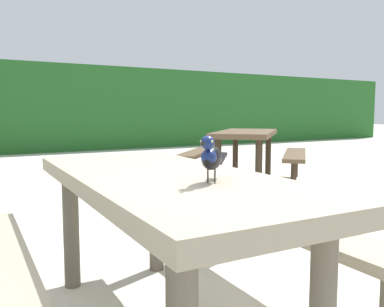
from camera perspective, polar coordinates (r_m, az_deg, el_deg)
The scene contains 3 objects.
picnic_table_foreground at distance 1.87m, azimuth -3.97°, elevation -8.29°, with size 1.74×1.83×0.74m.
bird_grackle at distance 1.55m, azimuth 2.69°, elevation -0.41°, with size 0.23×0.21×0.18m.
picnic_table_mid_left at distance 5.99m, azimuth 7.50°, elevation 1.37°, with size 2.40×2.40×0.74m.
Camera 1 is at (-0.76, -1.57, 1.01)m, focal length 38.29 mm.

